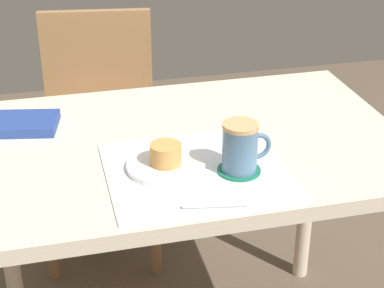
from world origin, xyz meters
name	(u,v)px	position (x,y,z in m)	size (l,w,h in m)	color
dining_table	(186,173)	(0.00, 0.00, 0.64)	(1.07, 0.70, 0.73)	beige
wooden_chair	(99,122)	(-0.15, 0.70, 0.47)	(0.48, 0.48, 0.84)	#997047
placemat	(196,171)	(-0.01, -0.16, 0.73)	(0.40, 0.35, 0.00)	white
pastry_plate	(166,166)	(-0.08, -0.13, 0.74)	(0.18, 0.18, 0.01)	white
pastry	(166,154)	(-0.08, -0.13, 0.77)	(0.07, 0.07, 0.05)	tan
coffee_coaster	(239,170)	(0.08, -0.18, 0.74)	(0.10, 0.10, 0.01)	#196B4C
coffee_mug	(241,147)	(0.08, -0.18, 0.80)	(0.11, 0.08, 0.11)	slate
teaspoon	(215,206)	(-0.02, -0.31, 0.74)	(0.01, 0.01, 0.13)	silver
small_book	(21,124)	(-0.39, 0.16, 0.74)	(0.18, 0.12, 0.02)	navy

